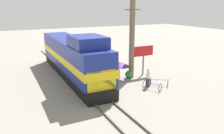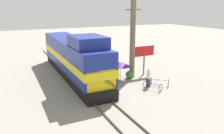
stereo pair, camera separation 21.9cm
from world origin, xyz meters
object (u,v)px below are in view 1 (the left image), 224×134
(bicycle, at_px, (159,82))
(billboard_sign, at_px, (144,53))
(vendor_umbrella, at_px, (120,64))
(utility_pole, at_px, (132,40))
(bicycle_spare, at_px, (152,86))
(person_bystander, at_px, (148,77))
(locomotive, at_px, (73,58))

(bicycle, bearing_deg, billboard_sign, -148.90)
(billboard_sign, bearing_deg, vendor_umbrella, -173.01)
(utility_pole, xyz_separation_m, bicycle_spare, (-0.26, -4.13, -3.71))
(utility_pole, distance_m, billboard_sign, 2.27)
(person_bystander, bearing_deg, bicycle, -12.04)
(vendor_umbrella, height_order, billboard_sign, billboard_sign)
(locomotive, distance_m, vendor_umbrella, 5.04)
(utility_pole, bearing_deg, bicycle, -74.55)
(locomotive, relative_size, bicycle, 9.39)
(bicycle_spare, bearing_deg, billboard_sign, -140.83)
(billboard_sign, height_order, person_bystander, billboard_sign)
(utility_pole, height_order, bicycle, utility_pole)
(person_bystander, bearing_deg, bicycle_spare, -95.94)
(locomotive, distance_m, bicycle_spare, 8.88)
(bicycle, bearing_deg, bicycle_spare, -25.12)
(utility_pole, xyz_separation_m, person_bystander, (-0.18, -3.33, -3.12))
(vendor_umbrella, xyz_separation_m, bicycle, (2.56, -3.31, -1.30))
(vendor_umbrella, distance_m, bicycle_spare, 4.29)
(locomotive, height_order, person_bystander, locomotive)
(locomotive, bearing_deg, vendor_umbrella, -37.15)
(locomotive, height_order, utility_pole, utility_pole)
(utility_pole, height_order, bicycle_spare, utility_pole)
(locomotive, xyz_separation_m, bicycle, (6.56, -6.34, -1.76))
(locomotive, xyz_separation_m, vendor_umbrella, (4.00, -3.03, -0.45))
(person_bystander, relative_size, bicycle_spare, 0.99)
(billboard_sign, relative_size, bicycle_spare, 1.82)
(locomotive, relative_size, billboard_sign, 5.10)
(billboard_sign, relative_size, person_bystander, 1.84)
(utility_pole, height_order, person_bystander, utility_pole)
(utility_pole, distance_m, vendor_umbrella, 2.87)
(vendor_umbrella, xyz_separation_m, person_bystander, (1.39, -3.06, -0.72))
(billboard_sign, xyz_separation_m, bicycle, (-0.64, -3.70, -2.12))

